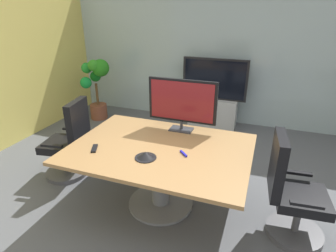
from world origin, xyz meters
name	(u,v)px	position (x,y,z in m)	size (l,w,h in m)	color
ground_plane	(170,206)	(0.00, 0.00, 0.00)	(7.19, 7.19, 0.00)	#515459
wall_back_glass_partition	(222,54)	(0.00, 2.94, 1.34)	(6.19, 0.10, 2.68)	#9EB2B7
conference_table	(160,161)	(-0.12, 0.01, 0.59)	(1.94, 1.39, 0.76)	olive
office_chair_left	(69,146)	(-1.49, 0.17, 0.46)	(0.63, 0.61, 1.09)	#4C4C51
office_chair_right	(291,197)	(1.25, 0.02, 0.46)	(0.61, 0.59, 1.09)	#4C4C51
tv_monitor	(182,102)	(-0.04, 0.54, 1.12)	(0.84, 0.18, 0.64)	#333338
wall_display_unit	(213,104)	(-0.05, 2.58, 0.44)	(1.20, 0.36, 1.31)	#B7BABC
potted_plant	(97,83)	(-2.32, 2.13, 0.76)	(0.58, 0.59, 1.24)	brown
conference_phone	(146,155)	(-0.17, -0.26, 0.79)	(0.22, 0.22, 0.07)	black
remote_control	(94,148)	(-0.76, -0.28, 0.77)	(0.05, 0.17, 0.02)	black
whiteboard_marker	(184,154)	(0.17, -0.06, 0.77)	(0.13, 0.02, 0.02)	#1919A5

